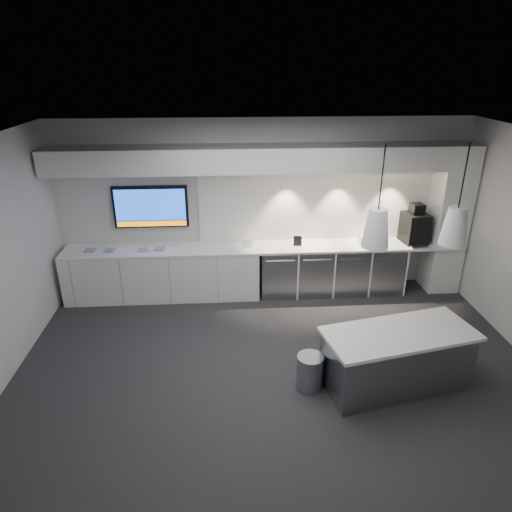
{
  "coord_description": "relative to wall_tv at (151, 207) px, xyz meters",
  "views": [
    {
      "loc": [
        -0.62,
        -5.04,
        3.85
      ],
      "look_at": [
        -0.21,
        1.1,
        1.19
      ],
      "focal_mm": 32.0,
      "sensor_mm": 36.0,
      "label": 1
    }
  ],
  "objects": [
    {
      "name": "back_counter",
      "position": [
        1.9,
        -0.27,
        -0.68
      ],
      "size": [
        6.8,
        0.65,
        0.04
      ],
      "primitive_type": "cube",
      "color": "white",
      "rests_on": "left_base_cabinets"
    },
    {
      "name": "tray_c",
      "position": [
        -0.13,
        -0.33,
        -0.65
      ],
      "size": [
        0.2,
        0.2,
        0.02
      ],
      "primitive_type": "cube",
      "rotation": [
        0.0,
        0.0,
        0.29
      ],
      "color": "#999999",
      "rests_on": "back_counter"
    },
    {
      "name": "coffee_machine",
      "position": [
        4.52,
        -0.25,
        -0.38
      ],
      "size": [
        0.43,
        0.59,
        0.69
      ],
      "rotation": [
        0.0,
        0.0,
        0.12
      ],
      "color": "black",
      "rests_on": "back_counter"
    },
    {
      "name": "bin",
      "position": [
        2.27,
        -2.87,
        -1.32
      ],
      "size": [
        0.42,
        0.42,
        0.47
      ],
      "primitive_type": "cylinder",
      "rotation": [
        0.0,
        0.0,
        0.29
      ],
      "color": "gray",
      "rests_on": "floor"
    },
    {
      "name": "pendant_right",
      "position": [
        3.8,
        -2.89,
        0.59
      ],
      "size": [
        0.3,
        0.3,
        1.13
      ],
      "color": "white",
      "rests_on": "ceiling"
    },
    {
      "name": "tray_a",
      "position": [
        -1.02,
        -0.29,
        -0.65
      ],
      "size": [
        0.16,
        0.16,
        0.02
      ],
      "primitive_type": "cube",
      "rotation": [
        0.0,
        0.0,
        -0.01
      ],
      "color": "#999999",
      "rests_on": "back_counter"
    },
    {
      "name": "floor",
      "position": [
        1.9,
        -2.45,
        -1.56
      ],
      "size": [
        7.0,
        7.0,
        0.0
      ],
      "primitive_type": "plane",
      "color": "#2A2A2C",
      "rests_on": "ground"
    },
    {
      "name": "tray_d",
      "position": [
        0.14,
        -0.29,
        -0.65
      ],
      "size": [
        0.19,
        0.19,
        0.02
      ],
      "primitive_type": "cube",
      "rotation": [
        0.0,
        0.0,
        -0.19
      ],
      "color": "#999999",
      "rests_on": "back_counter"
    },
    {
      "name": "left_base_cabinets",
      "position": [
        0.15,
        -0.27,
        -1.13
      ],
      "size": [
        3.3,
        0.63,
        0.86
      ],
      "primitive_type": "cube",
      "color": "white",
      "rests_on": "floor"
    },
    {
      "name": "wall_back",
      "position": [
        1.9,
        0.05,
        -0.06
      ],
      "size": [
        7.0,
        0.0,
        7.0
      ],
      "primitive_type": "plane",
      "rotation": [
        1.57,
        0.0,
        0.0
      ],
      "color": "silver",
      "rests_on": "floor"
    },
    {
      "name": "sign_black",
      "position": [
        2.48,
        -0.29,
        -0.57
      ],
      "size": [
        0.14,
        0.04,
        0.18
      ],
      "primitive_type": "cube",
      "rotation": [
        0.0,
        0.0,
        -0.13
      ],
      "color": "black",
      "rests_on": "back_counter"
    },
    {
      "name": "wall_front",
      "position": [
        1.9,
        -4.95,
        -0.06
      ],
      "size": [
        7.0,
        0.0,
        7.0
      ],
      "primitive_type": "plane",
      "rotation": [
        -1.57,
        0.0,
        0.0
      ],
      "color": "silver",
      "rests_on": "floor"
    },
    {
      "name": "soffit",
      "position": [
        1.9,
        -0.25,
        0.84
      ],
      "size": [
        6.9,
        0.6,
        0.4
      ],
      "primitive_type": "cube",
      "color": "white",
      "rests_on": "wall_back"
    },
    {
      "name": "fridge_unit_d",
      "position": [
        4.04,
        -0.27,
        -1.13
      ],
      "size": [
        0.6,
        0.61,
        0.85
      ],
      "primitive_type": "cube",
      "color": "gray",
      "rests_on": "floor"
    },
    {
      "name": "cup_cluster",
      "position": [
        3.66,
        -0.27,
        -0.59
      ],
      "size": [
        0.17,
        0.17,
        0.14
      ],
      "primitive_type": null,
      "color": "white",
      "rests_on": "back_counter"
    },
    {
      "name": "pendant_left",
      "position": [
        2.91,
        -2.89,
        0.59
      ],
      "size": [
        0.3,
        0.3,
        1.13
      ],
      "color": "white",
      "rests_on": "ceiling"
    },
    {
      "name": "fridge_unit_b",
      "position": [
        2.78,
        -0.27,
        -1.13
      ],
      "size": [
        0.6,
        0.61,
        0.85
      ],
      "primitive_type": "cube",
      "color": "gray",
      "rests_on": "floor"
    },
    {
      "name": "fridge_unit_c",
      "position": [
        3.41,
        -0.27,
        -1.13
      ],
      "size": [
        0.6,
        0.61,
        0.85
      ],
      "primitive_type": "cube",
      "color": "gray",
      "rests_on": "floor"
    },
    {
      "name": "ceiling",
      "position": [
        1.9,
        -2.45,
        1.44
      ],
      "size": [
        7.0,
        7.0,
        0.0
      ],
      "primitive_type": "plane",
      "rotation": [
        3.14,
        0.0,
        0.0
      ],
      "color": "black",
      "rests_on": "wall_back"
    },
    {
      "name": "sign_white",
      "position": [
        1.61,
        -0.31,
        -0.59
      ],
      "size": [
        0.18,
        0.06,
        0.14
      ],
      "primitive_type": "cube",
      "rotation": [
        0.0,
        0.0,
        0.2
      ],
      "color": "white",
      "rests_on": "back_counter"
    },
    {
      "name": "column",
      "position": [
        5.1,
        -0.25,
        -0.26
      ],
      "size": [
        0.55,
        0.55,
        2.6
      ],
      "primitive_type": "cube",
      "color": "white",
      "rests_on": "floor"
    },
    {
      "name": "tray_b",
      "position": [
        -0.69,
        -0.31,
        -0.65
      ],
      "size": [
        0.18,
        0.18,
        0.02
      ],
      "primitive_type": "cube",
      "rotation": [
        0.0,
        0.0,
        -0.14
      ],
      "color": "#999999",
      "rests_on": "back_counter"
    },
    {
      "name": "wall_tv",
      "position": [
        0.0,
        0.0,
        0.0
      ],
      "size": [
        1.25,
        0.07,
        0.72
      ],
      "color": "black",
      "rests_on": "wall_back"
    },
    {
      "name": "backsplash",
      "position": [
        3.1,
        0.03,
        -0.01
      ],
      "size": [
        4.6,
        0.03,
        1.3
      ],
      "primitive_type": "cube",
      "color": "white",
      "rests_on": "wall_back"
    },
    {
      "name": "fridge_unit_a",
      "position": [
        2.15,
        -0.27,
        -1.13
      ],
      "size": [
        0.6,
        0.61,
        0.85
      ],
      "primitive_type": "cube",
      "color": "gray",
      "rests_on": "floor"
    },
    {
      "name": "island",
      "position": [
        3.36,
        -2.89,
        -1.16
      ],
      "size": [
        1.99,
        1.17,
        0.79
      ],
      "rotation": [
        0.0,
        0.0,
        0.21
      ],
      "color": "gray",
      "rests_on": "floor"
    }
  ]
}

